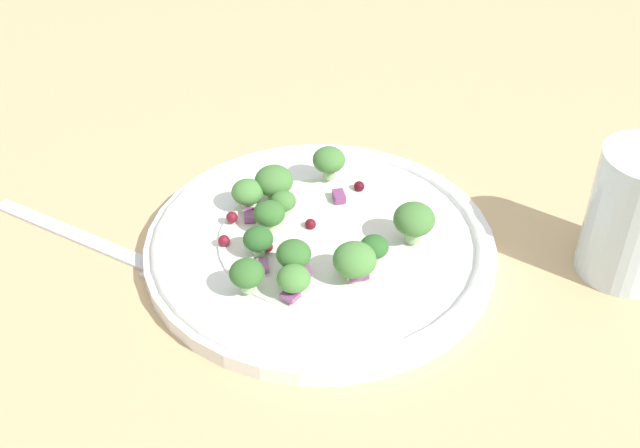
{
  "coord_description": "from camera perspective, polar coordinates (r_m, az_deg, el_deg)",
  "views": [
    {
      "loc": [
        -45.94,
        16.0,
        39.38
      ],
      "look_at": [
        -2.02,
        2.72,
        2.7
      ],
      "focal_mm": 45.94,
      "sensor_mm": 36.0,
      "label": 1
    }
  ],
  "objects": [
    {
      "name": "fork",
      "position": [
        0.63,
        -14.94,
        -1.43
      ],
      "size": [
        14.74,
        14.1,
        0.5
      ],
      "color": "silver",
      "rests_on": "ground_plane"
    },
    {
      "name": "cranberry_2",
      "position": [
        0.6,
        -0.67,
        -0.01
      ],
      "size": [
        0.83,
        0.83,
        0.83
      ],
      "primitive_type": "sphere",
      "color": "maroon",
      "rests_on": "plate"
    },
    {
      "name": "dressing_pool",
      "position": [
        0.6,
        -0.0,
        -1.05
      ],
      "size": [
        14.84,
        14.84,
        0.2
      ],
      "primitive_type": "cylinder",
      "color": "white",
      "rests_on": "plate"
    },
    {
      "name": "plate",
      "position": [
        0.6,
        -0.0,
        -1.37
      ],
      "size": [
        25.59,
        25.59,
        1.7
      ],
      "color": "white",
      "rests_on": "ground_plane"
    },
    {
      "name": "onion_bit_2",
      "position": [
        0.56,
        -1.09,
        -3.18
      ],
      "size": [
        1.32,
        0.9,
        0.34
      ],
      "primitive_type": "cube",
      "rotation": [
        0.0,
        0.0,
        3.07
      ],
      "color": "#934C84",
      "rests_on": "plate"
    },
    {
      "name": "broccoli_floret_9",
      "position": [
        0.54,
        -5.11,
        -3.48
      ],
      "size": [
        2.38,
        2.38,
        2.41
      ],
      "color": "#9EC684",
      "rests_on": "plate"
    },
    {
      "name": "broccoli_floret_7",
      "position": [
        0.55,
        -1.84,
        -2.16
      ],
      "size": [
        2.4,
        2.4,
        2.43
      ],
      "color": "#ADD18E",
      "rests_on": "plate"
    },
    {
      "name": "cranberry_5",
      "position": [
        0.59,
        -6.71,
        -1.17
      ],
      "size": [
        0.85,
        0.85,
        0.85
      ],
      "primitive_type": "sphere",
      "color": "maroon",
      "rests_on": "plate"
    },
    {
      "name": "broccoli_floret_2",
      "position": [
        0.58,
        6.57,
        0.27
      ],
      "size": [
        2.97,
        2.97,
        3.0
      ],
      "color": "#8EB77A",
      "rests_on": "plate"
    },
    {
      "name": "onion_bit_5",
      "position": [
        0.56,
        2.64,
        -3.49
      ],
      "size": [
        0.96,
        1.38,
        0.57
      ],
      "primitive_type": "cube",
      "rotation": [
        0.0,
        0.0,
        1.59
      ],
      "color": "#843D75",
      "rests_on": "plate"
    },
    {
      "name": "ground_plane",
      "position": [
        0.63,
        1.83,
        -1.08
      ],
      "size": [
        180.0,
        180.0,
        2.0
      ],
      "primitive_type": "cube",
      "color": "tan"
    },
    {
      "name": "broccoli_floret_5",
      "position": [
        0.6,
        -3.58,
        0.74
      ],
      "size": [
        2.33,
        2.33,
        2.36
      ],
      "color": "#ADD18E",
      "rests_on": "plate"
    },
    {
      "name": "cranberry_1",
      "position": [
        0.62,
        -4.67,
        0.76
      ],
      "size": [
        0.81,
        0.81,
        0.81
      ],
      "primitive_type": "sphere",
      "color": "maroon",
      "rests_on": "plate"
    },
    {
      "name": "broccoli_floret_8",
      "position": [
        0.64,
        0.68,
        4.45
      ],
      "size": [
        2.57,
        2.57,
        2.6
      ],
      "color": "#8EB77A",
      "rests_on": "plate"
    },
    {
      "name": "onion_bit_1",
      "position": [
        0.63,
        1.18,
        1.92
      ],
      "size": [
        1.29,
        0.92,
        0.6
      ],
      "primitive_type": "cube",
      "rotation": [
        0.0,
        0.0,
        1.5
      ],
      "color": "#843D75",
      "rests_on": "plate"
    },
    {
      "name": "cranberry_3",
      "position": [
        0.58,
        -3.63,
        -1.61
      ],
      "size": [
        0.71,
        0.71,
        0.71
      ],
      "primitive_type": "sphere",
      "color": "maroon",
      "rests_on": "plate"
    },
    {
      "name": "broccoli_floret_1",
      "position": [
        0.57,
        -4.33,
        -1.1
      ],
      "size": [
        2.15,
        2.15,
        2.17
      ],
      "color": "#9EC684",
      "rests_on": "plate"
    },
    {
      "name": "broccoli_floret_10",
      "position": [
        0.61,
        -2.58,
        1.57
      ],
      "size": [
        1.92,
        1.92,
        1.95
      ],
      "color": "#ADD18E",
      "rests_on": "plate"
    },
    {
      "name": "onion_bit_3",
      "position": [
        0.61,
        -4.91,
        0.61
      ],
      "size": [
        1.39,
        1.07,
        0.58
      ],
      "primitive_type": "cube",
      "rotation": [
        0.0,
        0.0,
        1.36
      ],
      "color": "#934C84",
      "rests_on": "plate"
    },
    {
      "name": "broccoli_floret_3",
      "position": [
        0.55,
        2.42,
        -2.57
      ],
      "size": [
        2.97,
        2.97,
        3.01
      ],
      "color": "#ADD18E",
      "rests_on": "plate"
    },
    {
      "name": "onion_bit_0",
      "position": [
        0.54,
        -2.07,
        -4.97
      ],
      "size": [
        1.44,
        1.43,
        0.38
      ],
      "primitive_type": "cube",
      "rotation": [
        0.0,
        0.0,
        0.64
      ],
      "color": "#934C84",
      "rests_on": "plate"
    },
    {
      "name": "water_glass",
      "position": [
        0.6,
        21.14,
        0.6
      ],
      "size": [
        6.5,
        6.5,
        9.79
      ],
      "primitive_type": "cylinder",
      "color": "silver",
      "rests_on": "ground_plane"
    },
    {
      "name": "broccoli_floret_4",
      "position": [
        0.62,
        -5.08,
        2.19
      ],
      "size": [
        2.43,
        2.43,
        2.46
      ],
      "color": "#ADD18E",
      "rests_on": "plate"
    },
    {
      "name": "broccoli_floret_11",
      "position": [
        0.62,
        -3.23,
        2.97
      ],
      "size": [
        2.94,
        2.94,
        2.97
      ],
      "color": "#9EC684",
      "rests_on": "plate"
    },
    {
      "name": "cranberry_4",
      "position": [
        0.61,
        -6.16,
        0.47
      ],
      "size": [
        0.86,
        0.86,
        0.86
      ],
      "primitive_type": "sphere",
      "color": "maroon",
      "rests_on": "plate"
    },
    {
      "name": "broccoli_floret_0",
      "position": [
        0.54,
        -1.84,
        -3.86
      ],
      "size": [
        2.26,
        2.26,
        2.29
      ],
      "color": "#9EC684",
      "rests_on": "plate"
    },
    {
      "name": "broccoli_floret_6",
      "position": [
        0.57,
        4.07,
        -1.59
      ],
      "size": [
        2.02,
        2.02,
        2.04
      ],
      "color": "#8EB77A",
      "rests_on": "plate"
    },
    {
      "name": "cranberry_6",
      "position": [
        0.64,
        2.74,
        2.64
      ],
      "size": [
        0.85,
        0.85,
        0.85
      ],
      "primitive_type": "sphere",
      "color": "#4C0A14",
      "rests_on": "plate"
    },
    {
      "name": "onion_bit_4",
      "position": [
        0.57,
        -4.01,
        -2.89
      ],
      "size": [
        1.31,
        1.01,
        0.39
      ],
      "primitive_type": "cube",
      "rotation": [
        0.0,
        0.0,
        2.96
      ],
      "color": "#A35B93",
      "rests_on": "plate"
    },
    {
      "name": "cranberry_0",
      "position": [
        0.63,
        -3.35,
        2.32
      ],
      "size": [
        0.96,
        0.96,
        0.96
      ],
      "primitive_type": "sphere",
      "color": "maroon",
      "rests_on": "plate"
    }
  ]
}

